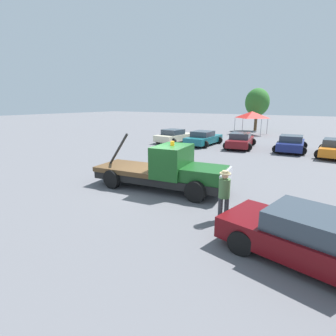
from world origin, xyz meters
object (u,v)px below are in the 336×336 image
parked_car_cream (174,136)px  parked_car_orange (336,148)px  foreground_car (322,242)px  parked_car_teal (203,138)px  person_near_truck (224,192)px  parked_car_navy (291,144)px  canopy_tent_red (252,115)px  parked_car_maroon (240,140)px  tree_left (257,102)px  tow_truck (166,171)px

parked_car_cream → parked_car_orange: same height
foreground_car → parked_car_teal: (-10.58, 15.67, -0.00)m
person_near_truck → parked_car_orange: (2.97, 14.81, -0.39)m
parked_car_navy → canopy_tent_red: size_ratio=1.40×
foreground_car → canopy_tent_red: 28.04m
parked_car_teal → parked_car_maroon: same height
parked_car_teal → parked_car_orange: size_ratio=0.99×
tree_left → parked_car_teal: bearing=-92.1°
person_near_truck → canopy_tent_red: (-6.21, 25.26, 1.42)m
parked_car_navy → tree_left: (-6.87, 15.00, 3.29)m
tow_truck → foreground_car: size_ratio=1.22×
tow_truck → person_near_truck: (3.44, -1.70, 0.13)m
tow_truck → person_near_truck: 3.84m
person_near_truck → parked_car_navy: bearing=150.3°
parked_car_navy → parked_car_orange: same height
foreground_car → parked_car_maroon: same height
person_near_truck → parked_car_navy: 15.42m
person_near_truck → canopy_tent_red: size_ratio=0.54×
parked_car_orange → tree_left: 18.83m
parked_car_orange → parked_car_navy: bearing=80.8°
parked_car_teal → tree_left: (0.59, 15.93, 3.29)m
foreground_car → parked_car_teal: same height
parked_car_maroon → parked_car_navy: size_ratio=1.09×
tree_left → person_near_truck: bearing=-77.0°
parked_car_maroon → canopy_tent_red: canopy_tent_red is taller
canopy_tent_red → foreground_car: bearing=-70.9°
person_near_truck → parked_car_navy: person_near_truck is taller
foreground_car → person_near_truck: bearing=169.8°
tow_truck → foreground_car: tow_truck is taller
foreground_car → canopy_tent_red: (-9.17, 26.44, 1.81)m
foreground_car → parked_car_cream: size_ratio=1.21×
canopy_tent_red → parked_car_cream: bearing=-112.6°
parked_car_navy → canopy_tent_red: (-6.04, 9.85, 1.81)m
tow_truck → parked_car_cream: size_ratio=1.47×
person_near_truck → tree_left: bearing=162.7°
tree_left → foreground_car: bearing=-72.4°
canopy_tent_red → tree_left: tree_left is taller
parked_car_maroon → parked_car_cream: bearing=86.0°
foreground_car → parked_car_maroon: 17.64m
parked_car_cream → tree_left: bearing=-7.0°
parked_car_cream → parked_car_teal: same height
canopy_tent_red → tree_left: (-0.83, 5.15, 1.48)m
tree_left → parked_car_orange: bearing=-57.3°
tow_truck → parked_car_orange: tow_truck is taller
tow_truck → tree_left: bearing=89.9°
parked_car_navy → parked_car_cream: bearing=91.1°
parked_car_orange → tree_left: tree_left is taller
parked_car_teal → parked_car_orange: bearing=-87.6°
foreground_car → parked_car_cream: same height
tow_truck → parked_car_maroon: (-0.79, 13.23, -0.26)m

